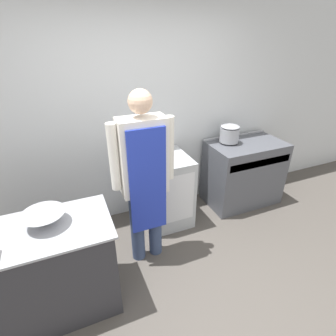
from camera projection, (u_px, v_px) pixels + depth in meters
name	position (u px, v px, depth m)	size (l,w,h in m)	color
ground_plane	(202.00, 316.00, 2.30)	(14.00, 14.00, 0.00)	#4C4742
wall_back	(136.00, 114.00, 3.11)	(8.00, 0.05, 2.70)	silver
prep_counter	(35.00, 275.00, 2.15)	(1.31, 0.62, 0.88)	#2D2D33
stove	(243.00, 173.00, 3.69)	(1.02, 0.61, 0.92)	#4C4F56
fridge_unit	(165.00, 190.00, 3.30)	(0.56, 0.64, 0.90)	#A8ADB2
person_cook	(144.00, 173.00, 2.47)	(0.62, 0.24, 1.81)	#38476B
mixing_bowl	(44.00, 219.00, 2.02)	(0.33, 0.33, 0.11)	#9EA0A8
stock_pot	(230.00, 133.00, 3.44)	(0.25, 0.25, 0.23)	#9EA0A8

